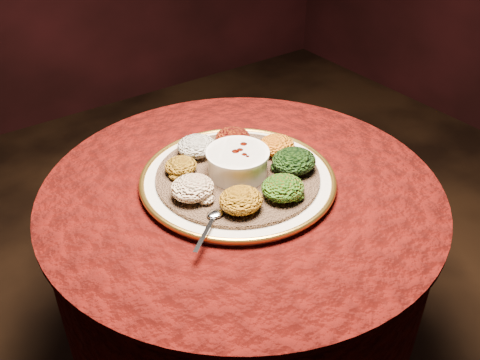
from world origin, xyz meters
TOP-DOWN VIEW (x-y plane):
  - table at (0.00, 0.00)m, footprint 0.96×0.96m
  - platter at (0.00, 0.02)m, footprint 0.53×0.53m
  - injera at (0.00, 0.02)m, footprint 0.39×0.39m
  - stew_bowl at (0.00, 0.02)m, footprint 0.15×0.15m
  - spoon at (-0.14, -0.09)m, footprint 0.12×0.10m
  - portion_ayib at (-0.03, 0.15)m, footprint 0.10×0.09m
  - portion_kitfo at (0.07, 0.14)m, footprint 0.09×0.09m
  - portion_tikil at (0.14, 0.04)m, footprint 0.09×0.09m
  - portion_gomen at (0.12, -0.05)m, footprint 0.11×0.10m
  - portion_mixveg at (0.03, -0.11)m, footprint 0.10×0.09m
  - portion_kik at (-0.07, -0.10)m, footprint 0.10×0.09m
  - portion_timatim at (-0.13, 0.00)m, footprint 0.10×0.09m
  - portion_shiro at (-0.10, 0.10)m, footprint 0.08×0.07m

SIDE VIEW (x-z plane):
  - table at x=0.00m, z-range 0.19..0.92m
  - platter at x=0.00m, z-range 0.73..0.76m
  - injera at x=0.00m, z-range 0.75..0.76m
  - spoon at x=-0.14m, z-range 0.76..0.77m
  - portion_shiro at x=-0.10m, z-range 0.76..0.80m
  - portion_kitfo at x=0.07m, z-range 0.76..0.81m
  - portion_tikil at x=0.14m, z-range 0.76..0.81m
  - portion_kik at x=-0.07m, z-range 0.76..0.81m
  - portion_mixveg at x=0.03m, z-range 0.76..0.81m
  - portion_ayib at x=-0.03m, z-range 0.76..0.81m
  - portion_timatim at x=-0.13m, z-range 0.76..0.81m
  - portion_gomen at x=0.12m, z-range 0.76..0.81m
  - stew_bowl at x=0.00m, z-range 0.77..0.83m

